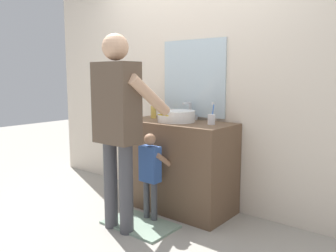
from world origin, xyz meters
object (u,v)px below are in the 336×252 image
toothbrush_cup (211,119)px  child_toddler (151,169)px  adult_parent (118,115)px  soap_bottle (153,112)px

toothbrush_cup → child_toddler: size_ratio=0.25×
toothbrush_cup → adult_parent: bearing=-121.7°
adult_parent → child_toddler: bearing=74.3°
soap_bottle → adult_parent: 0.82m
soap_bottle → child_toddler: soap_bottle is taller
soap_bottle → toothbrush_cup: bearing=-2.6°
toothbrush_cup → adult_parent: size_ratio=0.12×
child_toddler → adult_parent: (-0.09, -0.31, 0.51)m
soap_bottle → adult_parent: (0.28, -0.77, 0.05)m
child_toddler → adult_parent: adult_parent is taller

